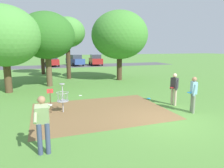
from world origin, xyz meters
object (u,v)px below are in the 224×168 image
at_px(disc_golf_basket, 61,97).
at_px(frisbee_mid_grass, 149,98).
at_px(tree_mid_center, 47,36).
at_px(parked_car_leftmost, 52,61).
at_px(tree_near_right, 67,33).
at_px(parked_car_center_right, 96,60).
at_px(player_foreground_watching, 174,87).
at_px(tree_mid_left, 41,37).
at_px(player_throwing, 43,121).
at_px(frisbee_by_tee, 80,95).
at_px(tree_mid_right, 120,35).
at_px(tree_near_left, 4,36).
at_px(parked_car_center_left, 75,60).
at_px(frisbee_near_basket, 39,100).
at_px(player_waiting_left, 193,93).

height_order(disc_golf_basket, frisbee_mid_grass, disc_golf_basket).
relative_size(tree_mid_center, parked_car_leftmost, 1.33).
bearing_deg(tree_near_right, parked_car_center_right, 65.43).
bearing_deg(player_foreground_watching, tree_mid_center, 127.41).
xyz_separation_m(disc_golf_basket, tree_mid_center, (-0.26, 7.12, 3.17)).
bearing_deg(tree_mid_left, player_throwing, -90.68).
height_order(frisbee_by_tee, tree_mid_right, tree_mid_right).
xyz_separation_m(player_throwing, frisbee_mid_grass, (6.05, 4.62, -0.98)).
height_order(player_throwing, tree_near_left, tree_near_left).
xyz_separation_m(tree_near_left, parked_car_center_left, (7.65, 19.43, -2.84)).
relative_size(tree_near_right, parked_car_center_left, 1.31).
bearing_deg(parked_car_leftmost, tree_mid_center, -93.54).
relative_size(frisbee_near_basket, tree_near_left, 0.04).
bearing_deg(tree_near_left, player_foreground_watching, -35.78).
relative_size(player_waiting_left, parked_car_leftmost, 0.40).
bearing_deg(frisbee_mid_grass, tree_mid_center, 131.21).
distance_m(tree_mid_center, parked_car_center_left, 18.78).
relative_size(disc_golf_basket, parked_car_leftmost, 0.32).
xyz_separation_m(frisbee_mid_grass, tree_mid_center, (-5.45, 6.22, 3.91)).
xyz_separation_m(disc_golf_basket, player_throwing, (-0.85, -3.72, 0.23)).
xyz_separation_m(frisbee_near_basket, frisbee_mid_grass, (6.25, -1.81, 0.00)).
height_order(tree_near_left, parked_car_leftmost, tree_near_left).
distance_m(player_foreground_watching, parked_car_leftmost, 26.37).
relative_size(tree_mid_left, parked_car_center_left, 1.26).
height_order(frisbee_near_basket, frisbee_by_tee, same).
xyz_separation_m(disc_golf_basket, tree_near_right, (1.72, 10.52, 3.67)).
distance_m(disc_golf_basket, parked_car_center_left, 25.42).
xyz_separation_m(frisbee_mid_grass, tree_mid_left, (-5.82, 14.01, 4.24)).
relative_size(disc_golf_basket, frisbee_by_tee, 6.84).
relative_size(disc_golf_basket, frisbee_near_basket, 6.26).
distance_m(frisbee_mid_grass, tree_near_right, 11.14).
height_order(parked_car_leftmost, parked_car_center_right, same).
distance_m(frisbee_near_basket, parked_car_leftmost, 22.57).
height_order(player_foreground_watching, tree_mid_right, tree_mid_right).
bearing_deg(disc_golf_basket, parked_car_center_right, 71.66).
xyz_separation_m(tree_mid_right, parked_car_center_right, (2.03, 16.48, -3.23)).
bearing_deg(frisbee_near_basket, tree_near_right, 70.43).
bearing_deg(player_throwing, disc_golf_basket, 77.13).
bearing_deg(tree_mid_left, player_foreground_watching, -67.80).
distance_m(frisbee_mid_grass, parked_car_center_right, 23.93).
distance_m(disc_golf_basket, player_foreground_watching, 5.80).
bearing_deg(frisbee_mid_grass, frisbee_by_tee, 150.20).
distance_m(tree_near_left, parked_car_center_right, 22.26).
bearing_deg(parked_car_center_right, disc_golf_basket, -108.34).
distance_m(frisbee_by_tee, tree_mid_center, 5.90).
height_order(player_waiting_left, tree_mid_center, tree_mid_center).
height_order(disc_golf_basket, tree_mid_center, tree_mid_center).
distance_m(frisbee_mid_grass, parked_car_center_left, 24.12).
relative_size(disc_golf_basket, parked_car_center_left, 0.31).
bearing_deg(tree_near_left, frisbee_by_tee, -29.61).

